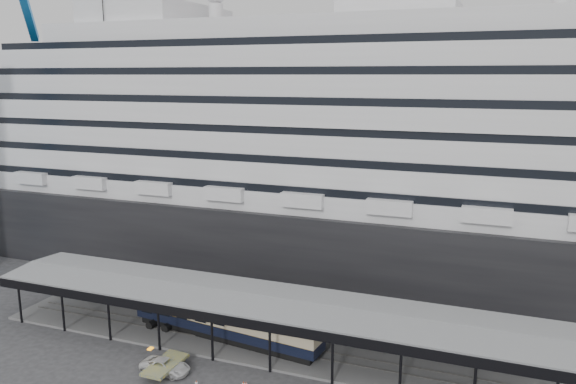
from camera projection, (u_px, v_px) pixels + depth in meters
name	position (u px, v px, depth m)	size (l,w,h in m)	color
ground	(237.00, 371.00, 50.44)	(200.00, 200.00, 0.00)	#313133
cruise_ship	(338.00, 133.00, 75.97)	(130.00, 30.00, 43.90)	black
platform_canopy	(259.00, 324.00, 54.53)	(56.00, 9.18, 5.30)	slate
port_truck	(165.00, 366.00, 49.96)	(2.10, 4.56, 1.27)	silver
pullman_carriage	(225.00, 317.00, 55.76)	(20.94, 5.25, 20.39)	black
traffic_cone_left	(196.00, 384.00, 47.58)	(0.39, 0.39, 0.75)	red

